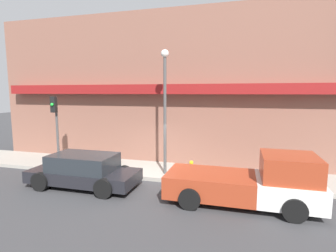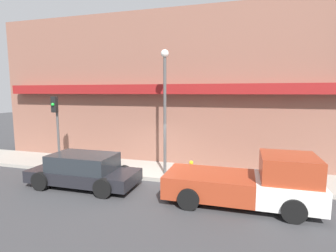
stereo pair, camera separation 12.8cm
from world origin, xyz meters
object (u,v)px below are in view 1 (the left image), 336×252
(street_lamp, at_px, (165,98))
(traffic_light, at_px, (56,118))
(fire_hydrant, at_px, (191,168))
(parked_car, at_px, (84,170))
(pickup_truck, at_px, (251,182))

(street_lamp, xyz_separation_m, traffic_light, (-5.69, -0.23, -1.06))
(fire_hydrant, bearing_deg, street_lamp, -175.28)
(parked_car, height_order, street_lamp, street_lamp)
(fire_hydrant, height_order, traffic_light, traffic_light)
(pickup_truck, bearing_deg, fire_hydrant, 138.23)
(fire_hydrant, height_order, street_lamp, street_lamp)
(parked_car, relative_size, traffic_light, 1.28)
(pickup_truck, relative_size, street_lamp, 0.93)
(pickup_truck, height_order, fire_hydrant, pickup_truck)
(pickup_truck, relative_size, traffic_light, 1.47)
(pickup_truck, bearing_deg, street_lamp, 149.95)
(fire_hydrant, relative_size, street_lamp, 0.12)
(pickup_truck, xyz_separation_m, traffic_light, (-9.45, 1.85, 1.81))
(fire_hydrant, distance_m, traffic_light, 7.24)
(fire_hydrant, xyz_separation_m, street_lamp, (-1.22, -0.10, 3.18))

